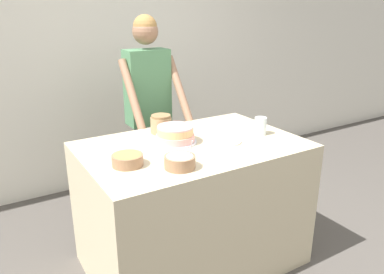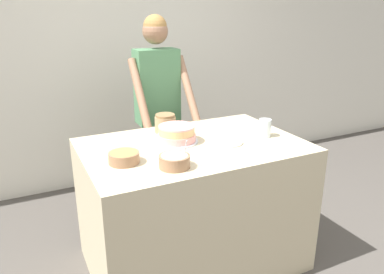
{
  "view_description": "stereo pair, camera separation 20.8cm",
  "coord_description": "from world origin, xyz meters",
  "views": [
    {
      "loc": [
        -1.2,
        -1.49,
        1.74
      ],
      "look_at": [
        -0.03,
        0.42,
        0.97
      ],
      "focal_mm": 35.0,
      "sensor_mm": 36.0,
      "label": 1
    },
    {
      "loc": [
        -1.01,
        -1.59,
        1.74
      ],
      "look_at": [
        -0.03,
        0.42,
        0.97
      ],
      "focal_mm": 35.0,
      "sensor_mm": 36.0,
      "label": 2
    }
  ],
  "objects": [
    {
      "name": "frosting_bowl_olive",
      "position": [
        -0.5,
        0.36,
        0.93
      ],
      "size": [
        0.18,
        0.18,
        0.07
      ],
      "color": "#936B4C",
      "rests_on": "counter"
    },
    {
      "name": "drinking_glass",
      "position": [
        0.51,
        0.39,
        0.96
      ],
      "size": [
        0.08,
        0.08,
        0.12
      ],
      "color": "silver",
      "rests_on": "counter"
    },
    {
      "name": "person_baker",
      "position": [
        0.07,
        1.28,
        1.05
      ],
      "size": [
        0.47,
        0.46,
        1.7
      ],
      "color": "#2D2D38",
      "rests_on": "ground_plane"
    },
    {
      "name": "cake",
      "position": [
        -0.08,
        0.55,
        0.95
      ],
      "size": [
        0.28,
        0.28,
        0.11
      ],
      "color": "silver",
      "rests_on": "counter"
    },
    {
      "name": "counter",
      "position": [
        0.0,
        0.47,
        0.45
      ],
      "size": [
        1.43,
        0.94,
        0.9
      ],
      "color": "#C6B793",
      "rests_on": "ground_plane"
    },
    {
      "name": "ceramic_plate",
      "position": [
        0.2,
        0.39,
        0.9
      ],
      "size": [
        0.21,
        0.21,
        0.01
      ],
      "color": "white",
      "rests_on": "counter"
    },
    {
      "name": "wall_back",
      "position": [
        0.0,
        2.09,
        1.3
      ],
      "size": [
        10.0,
        0.05,
        2.6
      ],
      "color": "silver",
      "rests_on": "ground_plane"
    },
    {
      "name": "frosting_bowl_pink",
      "position": [
        -0.26,
        0.18,
        0.94
      ],
      "size": [
        0.17,
        0.17,
        0.17
      ],
      "color": "#936B4C",
      "rests_on": "counter"
    },
    {
      "name": "stoneware_jar",
      "position": [
        -0.07,
        0.79,
        0.96
      ],
      "size": [
        0.15,
        0.15,
        0.13
      ],
      "color": "#9E7F5B",
      "rests_on": "counter"
    }
  ]
}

